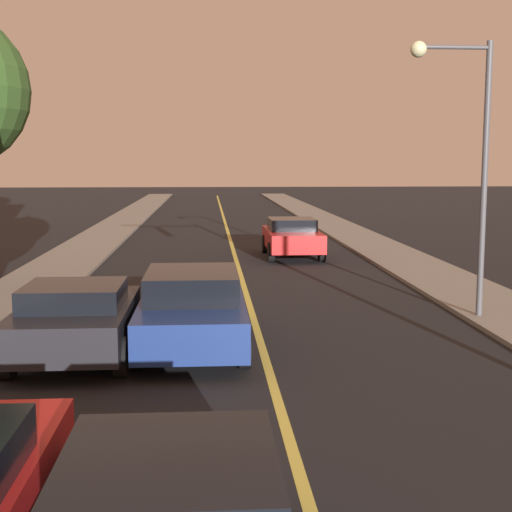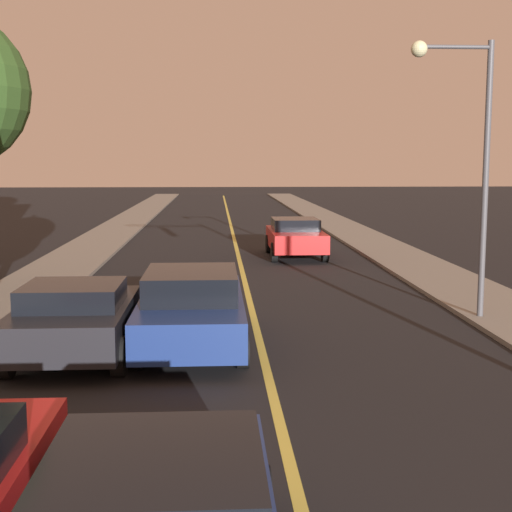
{
  "view_description": "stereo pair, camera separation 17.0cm",
  "coord_description": "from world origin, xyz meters",
  "px_view_note": "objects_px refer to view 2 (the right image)",
  "views": [
    {
      "loc": [
        -1.05,
        -2.17,
        3.65
      ],
      "look_at": [
        0.0,
        13.16,
        1.6
      ],
      "focal_mm": 50.0,
      "sensor_mm": 36.0,
      "label": 1
    },
    {
      "loc": [
        -0.88,
        -2.18,
        3.65
      ],
      "look_at": [
        0.0,
        13.16,
        1.6
      ],
      "focal_mm": 50.0,
      "sensor_mm": 36.0,
      "label": 2
    }
  ],
  "objects_px": {
    "car_near_lane_second": "(192,308)",
    "car_far_oncoming": "(295,237)",
    "streetlamp_right": "(467,138)",
    "car_outer_lane_second": "(75,318)"
  },
  "relations": [
    {
      "from": "car_outer_lane_second",
      "to": "streetlamp_right",
      "type": "distance_m",
      "value": 9.26
    },
    {
      "from": "car_far_oncoming",
      "to": "car_near_lane_second",
      "type": "bearing_deg",
      "value": 74.96
    },
    {
      "from": "car_near_lane_second",
      "to": "car_outer_lane_second",
      "type": "relative_size",
      "value": 1.28
    },
    {
      "from": "car_near_lane_second",
      "to": "car_far_oncoming",
      "type": "relative_size",
      "value": 1.14
    },
    {
      "from": "car_far_oncoming",
      "to": "streetlamp_right",
      "type": "distance_m",
      "value": 11.97
    },
    {
      "from": "car_near_lane_second",
      "to": "car_far_oncoming",
      "type": "xyz_separation_m",
      "value": [
        3.53,
        13.14,
        -0.0
      ]
    },
    {
      "from": "car_near_lane_second",
      "to": "streetlamp_right",
      "type": "xyz_separation_m",
      "value": [
        6.07,
        1.94,
        3.36
      ]
    },
    {
      "from": "car_near_lane_second",
      "to": "car_far_oncoming",
      "type": "distance_m",
      "value": 13.61
    },
    {
      "from": "car_near_lane_second",
      "to": "car_outer_lane_second",
      "type": "height_order",
      "value": "car_near_lane_second"
    },
    {
      "from": "car_outer_lane_second",
      "to": "car_near_lane_second",
      "type": "bearing_deg",
      "value": 18.9
    }
  ]
}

